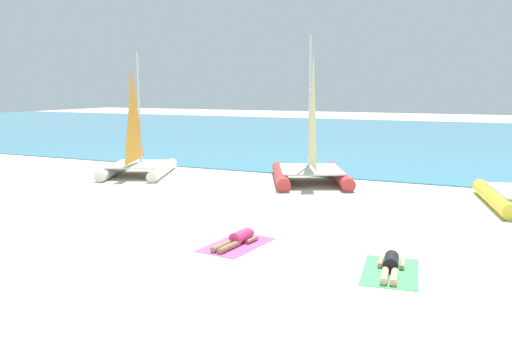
# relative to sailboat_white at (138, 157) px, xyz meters

# --- Properties ---
(ground_plane) EXTENTS (120.00, 120.00, 0.00)m
(ground_plane) POSITION_rel_sailboat_white_xyz_m (7.21, 1.08, -0.77)
(ground_plane) COLOR beige
(ocean_water) EXTENTS (120.00, 40.00, 0.05)m
(ocean_water) POSITION_rel_sailboat_white_xyz_m (7.21, 22.75, -0.75)
(ocean_water) COLOR teal
(ocean_water) RESTS_ON ground
(sailboat_white) EXTENTS (3.84, 4.65, 5.20)m
(sailboat_white) POSITION_rel_sailboat_white_xyz_m (0.00, 0.00, 0.00)
(sailboat_white) COLOR white
(sailboat_white) RESTS_ON ground
(sailboat_red) EXTENTS (4.41, 5.20, 5.77)m
(sailboat_red) POSITION_rel_sailboat_white_xyz_m (7.26, 1.40, 0.08)
(sailboat_red) COLOR #CC3838
(sailboat_red) RESTS_ON ground
(towel_left) EXTENTS (1.32, 2.02, 0.01)m
(towel_left) POSITION_rel_sailboat_white_xyz_m (8.35, -7.31, -0.77)
(towel_left) COLOR #D84C99
(towel_left) RESTS_ON ground
(sunbather_left) EXTENTS (0.60, 1.57, 0.30)m
(sunbather_left) POSITION_rel_sailboat_white_xyz_m (8.35, -7.25, -0.64)
(sunbather_left) COLOR #D83372
(sunbather_left) RESTS_ON towel_left
(towel_right) EXTENTS (1.34, 2.03, 0.01)m
(towel_right) POSITION_rel_sailboat_white_xyz_m (12.03, -7.69, -0.77)
(towel_right) COLOR #4CB266
(towel_right) RESTS_ON ground
(sunbather_right) EXTENTS (0.61, 1.57, 0.30)m
(sunbather_right) POSITION_rel_sailboat_white_xyz_m (12.02, -7.63, -0.64)
(sunbather_right) COLOR black
(sunbather_right) RESTS_ON towel_right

